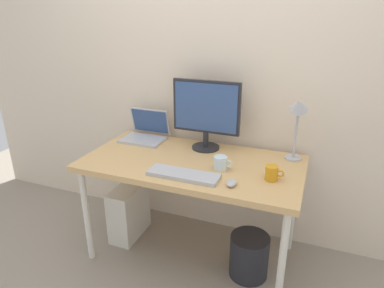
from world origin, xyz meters
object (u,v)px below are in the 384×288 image
(mouse, at_px, (232,183))
(desk_lamp, at_px, (298,115))
(laptop, at_px, (146,132))
(keyboard, at_px, (183,175))
(wastebasket, at_px, (249,256))
(coffee_mug, at_px, (272,173))
(desk, at_px, (192,169))
(computer_tower, at_px, (129,211))
(glass_cup, at_px, (221,163))
(monitor, at_px, (206,111))

(mouse, bearing_deg, desk_lamp, 59.11)
(laptop, bearing_deg, keyboard, -43.57)
(wastebasket, bearing_deg, laptop, 160.40)
(coffee_mug, xyz_separation_m, wastebasket, (-0.10, 0.02, -0.64))
(desk, height_order, wastebasket, desk)
(computer_tower, bearing_deg, glass_cup, -6.74)
(desk, xyz_separation_m, mouse, (0.34, -0.24, 0.08))
(monitor, xyz_separation_m, computer_tower, (-0.56, -0.21, -0.82))
(keyboard, bearing_deg, wastebasket, 22.50)
(keyboard, xyz_separation_m, mouse, (0.30, -0.01, 0.01))
(desk_lamp, bearing_deg, monitor, -179.94)
(desk_lamp, relative_size, keyboard, 1.02)
(monitor, relative_size, computer_tower, 1.18)
(glass_cup, relative_size, wastebasket, 0.39)
(mouse, xyz_separation_m, coffee_mug, (0.20, 0.15, 0.03))
(mouse, height_order, glass_cup, glass_cup)
(monitor, xyz_separation_m, laptop, (-0.50, 0.02, -0.22))
(desk, height_order, desk_lamp, desk_lamp)
(glass_cup, bearing_deg, desk_lamp, 36.62)
(glass_cup, bearing_deg, mouse, -56.32)
(monitor, height_order, laptop, monitor)
(glass_cup, xyz_separation_m, wastebasket, (0.22, -0.01, -0.64))
(desk_lamp, height_order, computer_tower, desk_lamp)
(glass_cup, bearing_deg, monitor, 124.00)
(monitor, distance_m, laptop, 0.54)
(desk_lamp, distance_m, wastebasket, 0.99)
(desk_lamp, distance_m, keyboard, 0.82)
(coffee_mug, relative_size, glass_cup, 0.94)
(laptop, distance_m, keyboard, 0.72)
(glass_cup, xyz_separation_m, computer_tower, (-0.76, 0.09, -0.58))
(mouse, bearing_deg, computer_tower, 162.99)
(desk_lamp, distance_m, mouse, 0.64)
(glass_cup, distance_m, computer_tower, 0.96)
(glass_cup, distance_m, wastebasket, 0.68)
(laptop, distance_m, computer_tower, 0.64)
(desk, distance_m, desk_lamp, 0.77)
(desk_lamp, relative_size, computer_tower, 1.07)
(monitor, xyz_separation_m, desk_lamp, (0.61, 0.00, 0.04))
(glass_cup, bearing_deg, keyboard, -136.00)
(desk_lamp, bearing_deg, wastebasket, -120.99)
(computer_tower, bearing_deg, wastebasket, -5.68)
(desk_lamp, bearing_deg, mouse, -120.89)
(keyboard, height_order, glass_cup, glass_cup)
(laptop, relative_size, coffee_mug, 2.87)
(keyboard, height_order, mouse, mouse)
(coffee_mug, bearing_deg, laptop, 161.25)
(laptop, xyz_separation_m, mouse, (0.82, -0.50, -0.04))
(coffee_mug, bearing_deg, computer_tower, 173.88)
(desk, relative_size, wastebasket, 4.83)
(desk_lamp, height_order, glass_cup, desk_lamp)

